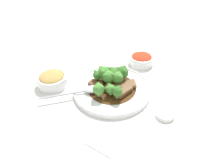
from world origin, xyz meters
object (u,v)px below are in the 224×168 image
(broccoli_floret_1, at_px, (104,72))
(broccoli_floret_5, at_px, (122,72))
(beef_strip_2, at_px, (124,91))
(beef_strip_0, at_px, (126,84))
(broccoli_floret_3, at_px, (111,89))
(broccoli_floret_7, at_px, (97,75))
(sauce_dish, at_px, (165,114))
(side_bowl_appetizer, at_px, (52,79))
(broccoli_floret_0, at_px, (99,89))
(beef_strip_3, at_px, (96,84))
(broccoli_floret_6, at_px, (109,77))
(broccoli_floret_8, at_px, (117,91))
(side_bowl_kimchi, at_px, (141,59))
(main_plate, at_px, (112,89))
(broccoli_floret_2, at_px, (117,77))
(beef_strip_1, at_px, (110,88))
(broccoli_floret_4, at_px, (114,73))
(serving_spoon, at_px, (87,90))

(broccoli_floret_1, distance_m, broccoli_floret_5, 0.07)
(beef_strip_2, bearing_deg, beef_strip_0, 99.81)
(broccoli_floret_3, distance_m, broccoli_floret_7, 0.09)
(sauce_dish, bearing_deg, beef_strip_2, 166.03)
(beef_strip_0, xyz_separation_m, side_bowl_appetizer, (-0.27, -0.07, 0.00))
(side_bowl_appetizer, bearing_deg, sauce_dish, -1.07)
(broccoli_floret_0, height_order, broccoli_floret_5, broccoli_floret_5)
(beef_strip_3, relative_size, broccoli_floret_6, 1.00)
(broccoli_floret_1, distance_m, broccoli_floret_8, 0.11)
(broccoli_floret_3, relative_size, side_bowl_kimchi, 0.38)
(main_plate, xyz_separation_m, broccoli_floret_1, (-0.04, 0.03, 0.04))
(broccoli_floret_0, relative_size, broccoli_floret_1, 0.88)
(broccoli_floret_3, bearing_deg, broccoli_floret_0, -147.55)
(side_bowl_appetizer, bearing_deg, beef_strip_2, 6.29)
(beef_strip_3, relative_size, broccoli_floret_2, 1.08)
(beef_strip_0, height_order, broccoli_floret_3, broccoli_floret_3)
(broccoli_floret_6, relative_size, broccoli_floret_8, 1.12)
(beef_strip_0, bearing_deg, beef_strip_3, -160.48)
(main_plate, xyz_separation_m, sauce_dish, (0.21, -0.05, -0.00))
(beef_strip_3, distance_m, broccoli_floret_3, 0.08)
(main_plate, xyz_separation_m, beef_strip_1, (-0.00, -0.01, 0.02))
(beef_strip_0, xyz_separation_m, broccoli_floret_3, (-0.03, -0.07, 0.02))
(broccoli_floret_1, height_order, broccoli_floret_4, broccoli_floret_1)
(main_plate, xyz_separation_m, side_bowl_kimchi, (0.05, 0.22, 0.01))
(main_plate, height_order, beef_strip_1, beef_strip_1)
(beef_strip_1, bearing_deg, broccoli_floret_6, 119.13)
(broccoli_floret_0, relative_size, broccoli_floret_2, 1.03)
(broccoli_floret_0, relative_size, broccoli_floret_8, 1.07)
(broccoli_floret_4, distance_m, broccoli_floret_6, 0.03)
(side_bowl_kimchi, bearing_deg, broccoli_floret_4, -108.53)
(broccoli_floret_5, relative_size, broccoli_floret_7, 1.19)
(broccoli_floret_2, height_order, broccoli_floret_8, broccoli_floret_2)
(broccoli_floret_4, bearing_deg, side_bowl_kimchi, 71.47)
(sauce_dish, bearing_deg, side_bowl_appetizer, 178.93)
(broccoli_floret_8, xyz_separation_m, serving_spoon, (-0.11, -0.01, -0.02))
(beef_strip_1, relative_size, broccoli_floret_1, 0.79)
(broccoli_floret_2, xyz_separation_m, side_bowl_kimchi, (0.04, 0.19, -0.02))
(broccoli_floret_1, distance_m, side_bowl_kimchi, 0.22)
(broccoli_floret_0, bearing_deg, sauce_dish, 1.76)
(broccoli_floret_2, bearing_deg, broccoli_floret_6, -160.22)
(beef_strip_1, distance_m, beef_strip_3, 0.06)
(broccoli_floret_3, height_order, sauce_dish, broccoli_floret_3)
(beef_strip_3, xyz_separation_m, sauce_dish, (0.27, -0.04, -0.02))
(beef_strip_1, height_order, serving_spoon, serving_spoon)
(broccoli_floret_2, bearing_deg, sauce_dish, -22.75)
(broccoli_floret_1, relative_size, broccoli_floret_6, 1.08)
(broccoli_floret_8, bearing_deg, serving_spoon, -176.62)
(broccoli_floret_0, relative_size, broccoli_floret_3, 1.25)
(main_plate, bearing_deg, beef_strip_2, -16.58)
(broccoli_floret_1, xyz_separation_m, side_bowl_kimchi, (0.10, 0.19, -0.03))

